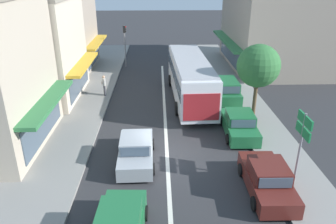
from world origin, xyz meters
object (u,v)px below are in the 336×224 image
(parked_sedan_kerb_front, at_px, (267,179))
(parked_sedan_kerb_second, at_px, (239,124))
(city_bus, at_px, (190,76))
(street_tree_right, at_px, (258,66))
(sedan_queue_gap_filler, at_px, (136,151))
(pedestrian_with_handbag_near, at_px, (104,84))
(directional_road_sign, at_px, (303,132))
(parked_wagon_kerb_third, at_px, (225,89))
(traffic_light_downstreet, at_px, (125,39))

(parked_sedan_kerb_front, xyz_separation_m, parked_sedan_kerb_second, (0.06, 5.69, 0.00))
(city_bus, xyz_separation_m, street_tree_right, (3.83, -4.18, 1.90))
(sedan_queue_gap_filler, distance_m, parked_sedan_kerb_front, 6.62)
(pedestrian_with_handbag_near, bearing_deg, directional_road_sign, -48.14)
(parked_sedan_kerb_front, xyz_separation_m, street_tree_right, (1.42, 7.53, 3.11))
(parked_wagon_kerb_third, xyz_separation_m, traffic_light_downstreet, (-8.53, 9.47, 2.11))
(parked_sedan_kerb_front, height_order, traffic_light_downstreet, traffic_light_downstreet)
(parked_sedan_kerb_front, bearing_deg, pedestrian_with_handbag_near, 126.18)
(directional_road_sign, distance_m, pedestrian_with_handbag_near, 16.00)
(city_bus, relative_size, street_tree_right, 2.13)
(city_bus, height_order, sedan_queue_gap_filler, city_bus)
(city_bus, xyz_separation_m, directional_road_sign, (3.94, -11.13, 0.82))
(parked_sedan_kerb_second, xyz_separation_m, pedestrian_with_handbag_near, (-9.15, 6.74, 0.40))
(traffic_light_downstreet, distance_m, street_tree_right, 16.77)
(sedan_queue_gap_filler, relative_size, street_tree_right, 0.82)
(pedestrian_with_handbag_near, bearing_deg, city_bus, -6.17)
(street_tree_right, bearing_deg, pedestrian_with_handbag_near, 155.01)
(parked_sedan_kerb_second, distance_m, street_tree_right, 3.87)
(parked_sedan_kerb_front, relative_size, pedestrian_with_handbag_near, 2.59)
(city_bus, height_order, pedestrian_with_handbag_near, city_bus)
(pedestrian_with_handbag_near, bearing_deg, sedan_queue_gap_filler, -72.54)
(parked_sedan_kerb_front, relative_size, parked_sedan_kerb_second, 0.99)
(parked_sedan_kerb_second, bearing_deg, traffic_light_downstreet, 117.84)
(parked_wagon_kerb_third, distance_m, street_tree_right, 5.33)
(parked_wagon_kerb_third, distance_m, directional_road_sign, 11.44)
(city_bus, relative_size, traffic_light_downstreet, 2.61)
(sedan_queue_gap_filler, xyz_separation_m, parked_wagon_kerb_third, (6.40, 9.07, 0.08))
(city_bus, distance_m, parked_sedan_kerb_second, 6.62)
(city_bus, relative_size, sedan_queue_gap_filler, 2.58)
(sedan_queue_gap_filler, xyz_separation_m, directional_road_sign, (7.56, -2.14, 2.04))
(directional_road_sign, xyz_separation_m, street_tree_right, (-0.11, 6.95, 1.07))
(parked_wagon_kerb_third, distance_m, traffic_light_downstreet, 12.92)
(traffic_light_downstreet, bearing_deg, street_tree_right, -55.07)
(parked_sedan_kerb_second, relative_size, traffic_light_downstreet, 1.01)
(sedan_queue_gap_filler, height_order, traffic_light_downstreet, traffic_light_downstreet)
(city_bus, relative_size, parked_sedan_kerb_front, 2.59)
(parked_sedan_kerb_front, bearing_deg, street_tree_right, 79.29)
(city_bus, distance_m, parked_wagon_kerb_third, 3.00)
(parked_sedan_kerb_second, distance_m, directional_road_sign, 5.70)
(street_tree_right, distance_m, pedestrian_with_handbag_near, 11.91)
(street_tree_right, bearing_deg, directional_road_sign, -89.12)
(parked_sedan_kerb_second, xyz_separation_m, directional_road_sign, (1.47, -5.11, 2.04))
(sedan_queue_gap_filler, bearing_deg, directional_road_sign, -15.80)
(traffic_light_downstreet, height_order, pedestrian_with_handbag_near, traffic_light_downstreet)
(sedan_queue_gap_filler, bearing_deg, pedestrian_with_handbag_near, 107.46)
(traffic_light_downstreet, bearing_deg, city_bus, -58.92)
(traffic_light_downstreet, bearing_deg, pedestrian_with_handbag_near, -95.98)
(parked_wagon_kerb_third, bearing_deg, parked_sedan_kerb_second, -92.92)
(parked_sedan_kerb_front, xyz_separation_m, traffic_light_downstreet, (-8.16, 21.26, 2.19))
(parked_sedan_kerb_second, relative_size, street_tree_right, 0.82)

